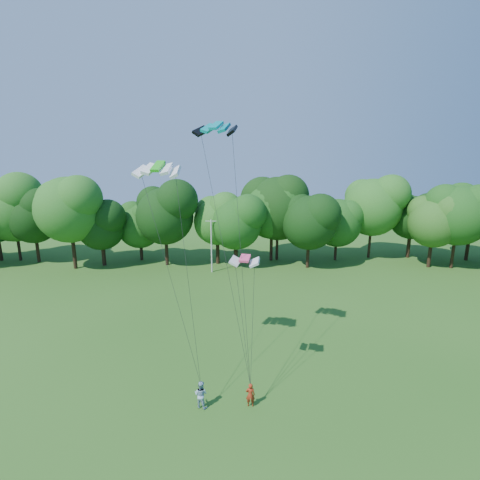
{
  "coord_description": "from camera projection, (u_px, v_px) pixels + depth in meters",
  "views": [
    {
      "loc": [
        1.47,
        -15.55,
        16.24
      ],
      "look_at": [
        1.74,
        13.0,
        9.18
      ],
      "focal_mm": 28.0,
      "sensor_mm": 36.0,
      "label": 1
    }
  ],
  "objects": [
    {
      "name": "kite_flyer_left",
      "position": [
        250.0,
        395.0,
        24.0
      ],
      "size": [
        0.61,
        0.42,
        1.64
      ],
      "primitive_type": "imported",
      "rotation": [
        0.0,
        0.0,
        3.1
      ],
      "color": "#9B2B14",
      "rests_on": "ground"
    },
    {
      "name": "utility_pole",
      "position": [
        211.0,
        245.0,
        49.35
      ],
      "size": [
        1.43,
        0.18,
        7.15
      ],
      "rotation": [
        0.0,
        0.0,
        -0.06
      ],
      "color": "beige",
      "rests_on": "ground"
    },
    {
      "name": "kite_teal",
      "position": [
        216.0,
        125.0,
        24.37
      ],
      "size": [
        3.08,
        2.22,
        0.64
      ],
      "rotation": [
        0.0,
        0.0,
        -0.39
      ],
      "color": "#04888C",
      "rests_on": "ground"
    },
    {
      "name": "kite_green",
      "position": [
        158.0,
        166.0,
        24.31
      ],
      "size": [
        3.19,
        1.9,
        0.71
      ],
      "rotation": [
        0.0,
        0.0,
        -0.21
      ],
      "color": "green",
      "rests_on": "ground"
    },
    {
      "name": "ground",
      "position": [
        208.0,
        477.0,
        18.98
      ],
      "size": [
        160.0,
        160.0,
        0.0
      ],
      "primitive_type": "plane",
      "color": "#275818",
      "rests_on": "ground"
    },
    {
      "name": "tree_back_center",
      "position": [
        278.0,
        198.0,
        53.68
      ],
      "size": [
        10.1,
        10.1,
        14.69
      ],
      "color": "black",
      "rests_on": "ground"
    },
    {
      "name": "kite_flyer_right",
      "position": [
        201.0,
        394.0,
        23.89
      ],
      "size": [
        1.08,
        0.97,
        1.83
      ],
      "primitive_type": "imported",
      "rotation": [
        0.0,
        0.0,
        2.76
      ],
      "color": "#96B5D0",
      "rests_on": "ground"
    },
    {
      "name": "tree_back_east",
      "position": [
        434.0,
        220.0,
        50.76
      ],
      "size": [
        7.35,
        7.35,
        10.69
      ],
      "color": "black",
      "rests_on": "ground"
    },
    {
      "name": "kite_pink",
      "position": [
        245.0,
        258.0,
        24.13
      ],
      "size": [
        2.09,
        1.33,
        0.33
      ],
      "rotation": [
        0.0,
        0.0,
        -0.22
      ],
      "color": "#F7447A",
      "rests_on": "ground"
    }
  ]
}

